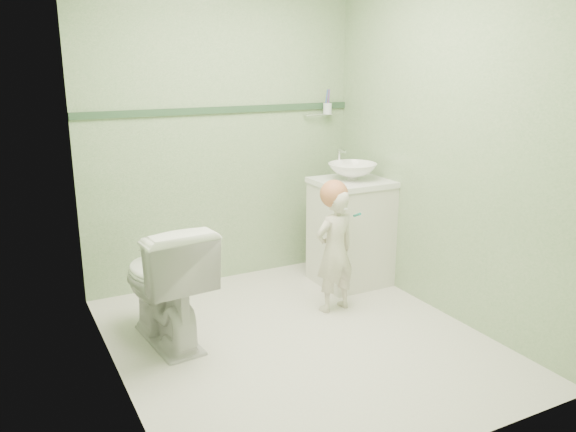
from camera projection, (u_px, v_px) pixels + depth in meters
ground at (299, 340)px, 3.69m from camera, size 2.50×2.50×0.00m
room_shell at (300, 152)px, 3.38m from camera, size 2.50×2.54×2.40m
trim_stripe at (222, 110)px, 4.40m from camera, size 2.20×0.02×0.05m
vanity at (351, 233)px, 4.56m from camera, size 0.52×0.50×0.80m
counter at (352, 182)px, 4.45m from camera, size 0.54×0.52×0.04m
basin at (352, 171)px, 4.43m from camera, size 0.37×0.37×0.13m
faucet at (340, 158)px, 4.57m from camera, size 0.03×0.13×0.18m
cup_holder at (327, 109)px, 4.75m from camera, size 0.26×0.07×0.21m
toilet at (164, 282)px, 3.59m from camera, size 0.51×0.81×0.78m
toddler at (335, 251)px, 4.03m from camera, size 0.34×0.25×0.87m
hair_cap at (334, 194)px, 3.95m from camera, size 0.19×0.19×0.19m
teal_toothbrush at (356, 214)px, 3.90m from camera, size 0.11×0.14×0.08m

